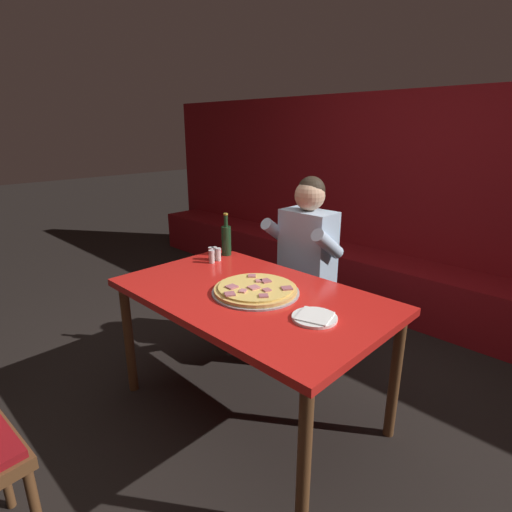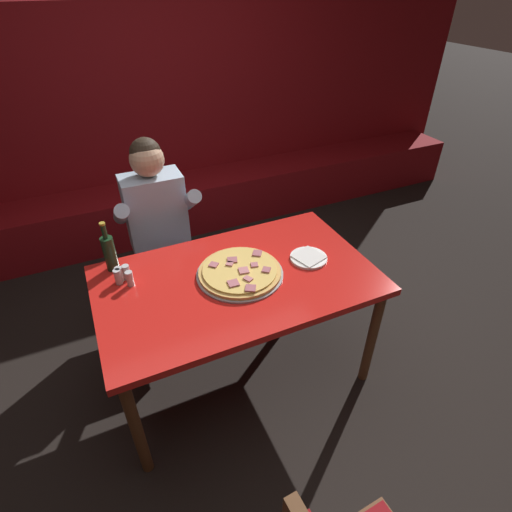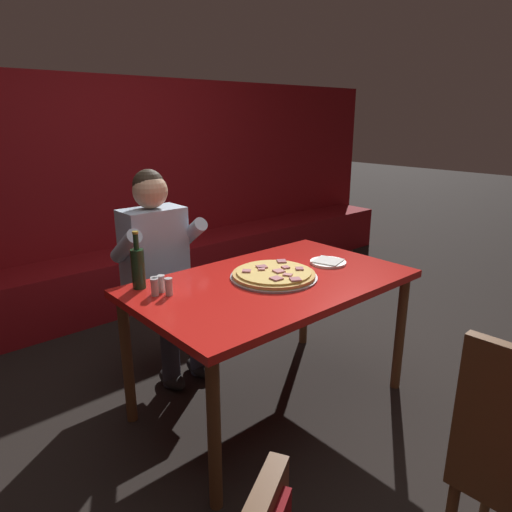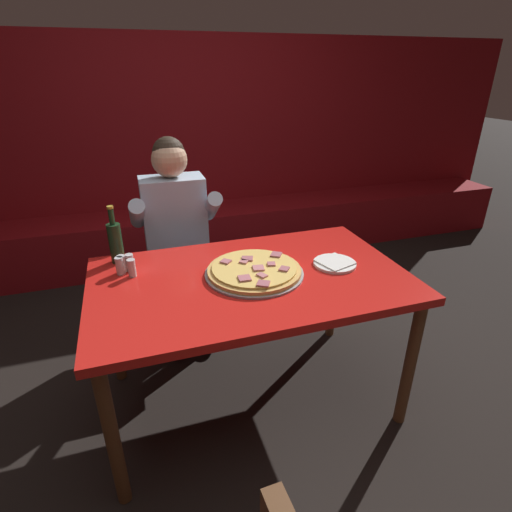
% 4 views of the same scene
% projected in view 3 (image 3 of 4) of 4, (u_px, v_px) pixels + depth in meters
% --- Properties ---
extents(ground_plane, '(24.00, 24.00, 0.00)m').
position_uv_depth(ground_plane, '(271.00, 402.00, 2.62)').
color(ground_plane, black).
extents(booth_wall_panel, '(6.80, 0.16, 1.90)m').
position_uv_depth(booth_wall_panel, '(99.00, 192.00, 3.91)').
color(booth_wall_panel, maroon).
rests_on(booth_wall_panel, ground_plane).
extents(booth_bench, '(6.46, 0.48, 0.46)m').
position_uv_depth(booth_bench, '(123.00, 280.00, 3.89)').
color(booth_bench, maroon).
rests_on(booth_bench, ground_plane).
extents(main_dining_table, '(1.47, 0.88, 0.75)m').
position_uv_depth(main_dining_table, '(272.00, 293.00, 2.43)').
color(main_dining_table, brown).
rests_on(main_dining_table, ground_plane).
extents(pizza, '(0.47, 0.47, 0.05)m').
position_uv_depth(pizza, '(274.00, 275.00, 2.42)').
color(pizza, '#9E9EA3').
rests_on(pizza, main_dining_table).
extents(plate_white_paper, '(0.21, 0.21, 0.02)m').
position_uv_depth(plate_white_paper, '(328.00, 262.00, 2.66)').
color(plate_white_paper, white).
rests_on(plate_white_paper, main_dining_table).
extents(beer_bottle, '(0.07, 0.07, 0.29)m').
position_uv_depth(beer_bottle, '(138.00, 267.00, 2.26)').
color(beer_bottle, '#19381E').
rests_on(beer_bottle, main_dining_table).
extents(shaker_oregano, '(0.04, 0.04, 0.09)m').
position_uv_depth(shaker_oregano, '(155.00, 286.00, 2.20)').
color(shaker_oregano, silver).
rests_on(shaker_oregano, main_dining_table).
extents(shaker_parmesan, '(0.04, 0.04, 0.09)m').
position_uv_depth(shaker_parmesan, '(161.00, 284.00, 2.22)').
color(shaker_parmesan, silver).
rests_on(shaker_parmesan, main_dining_table).
extents(shaker_red_pepper_flakes, '(0.04, 0.04, 0.09)m').
position_uv_depth(shaker_red_pepper_flakes, '(155.00, 288.00, 2.18)').
color(shaker_red_pepper_flakes, silver).
rests_on(shaker_red_pepper_flakes, main_dining_table).
extents(shaker_black_pepper, '(0.04, 0.04, 0.09)m').
position_uv_depth(shaker_black_pepper, '(169.00, 288.00, 2.18)').
color(shaker_black_pepper, silver).
rests_on(shaker_black_pepper, main_dining_table).
extents(diner_seated_blue_shirt, '(0.53, 0.53, 1.27)m').
position_uv_depth(diner_seated_blue_shirt, '(162.00, 264.00, 2.79)').
color(diner_seated_blue_shirt, black).
rests_on(diner_seated_blue_shirt, ground_plane).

